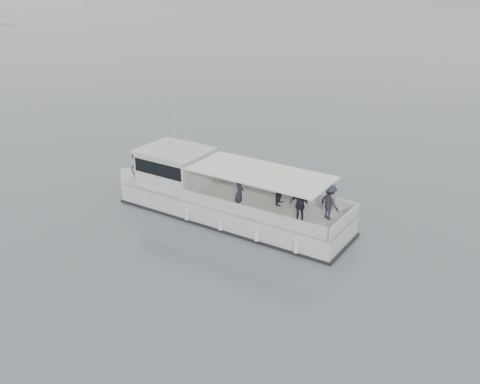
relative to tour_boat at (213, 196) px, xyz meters
The scene contains 2 objects.
ground 3.40m from the tour_boat, 52.81° to the left, with size 1400.00×1400.00×0.00m, color #535E62.
tour_boat is the anchor object (origin of this frame).
Camera 1 is at (14.93, -22.13, 12.23)m, focal length 40.00 mm.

